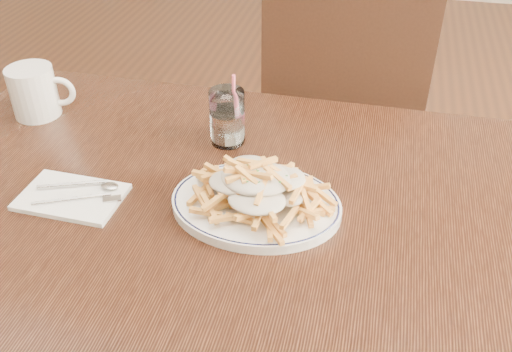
% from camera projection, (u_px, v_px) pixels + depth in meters
% --- Properties ---
extents(table, '(1.20, 0.80, 0.75)m').
position_uv_depth(table, '(220.00, 230.00, 1.05)').
color(table, black).
rests_on(table, ground).
extents(chair_far, '(0.50, 0.50, 0.98)m').
position_uv_depth(chair_far, '(347.00, 100.00, 1.70)').
color(chair_far, black).
rests_on(chair_far, ground).
extents(fries_plate, '(0.30, 0.26, 0.02)m').
position_uv_depth(fries_plate, '(256.00, 204.00, 0.97)').
color(fries_plate, white).
rests_on(fries_plate, table).
extents(loaded_fries, '(0.27, 0.24, 0.07)m').
position_uv_depth(loaded_fries, '(256.00, 183.00, 0.95)').
color(loaded_fries, gold).
rests_on(loaded_fries, fries_plate).
extents(napkin, '(0.18, 0.12, 0.01)m').
position_uv_depth(napkin, '(72.00, 197.00, 1.00)').
color(napkin, white).
rests_on(napkin, table).
extents(cutlery, '(0.16, 0.12, 0.01)m').
position_uv_depth(cutlery, '(72.00, 192.00, 1.00)').
color(cutlery, silver).
rests_on(cutlery, napkin).
extents(water_glass, '(0.07, 0.07, 0.15)m').
position_uv_depth(water_glass, '(227.00, 120.00, 1.13)').
color(water_glass, white).
rests_on(water_glass, table).
extents(coffee_mug, '(0.14, 0.10, 0.11)m').
position_uv_depth(coffee_mug, '(35.00, 92.00, 1.21)').
color(coffee_mug, white).
rests_on(coffee_mug, table).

